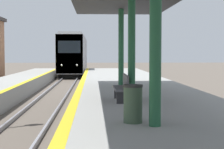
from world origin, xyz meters
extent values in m
cube|color=black|center=(0.00, 43.77, 0.28)|extent=(2.26, 16.97, 0.55)
cube|color=#99999E|center=(0.00, 43.77, 2.48)|extent=(2.66, 18.85, 3.87)
cube|color=yellow|center=(0.00, 34.42, 2.48)|extent=(2.60, 0.16, 3.79)
cube|color=black|center=(0.00, 34.36, 3.16)|extent=(2.13, 0.06, 1.16)
cube|color=gray|center=(0.00, 43.77, 4.54)|extent=(2.26, 17.91, 0.24)
sphere|color=white|center=(-0.73, 34.36, 1.42)|extent=(0.18, 0.18, 0.18)
sphere|color=white|center=(0.73, 34.36, 1.42)|extent=(0.18, 0.18, 0.18)
cylinder|color=#1E5133|center=(3.70, 6.90, 2.83)|extent=(0.27, 0.27, 3.88)
cylinder|color=#1E5133|center=(3.70, 12.14, 2.83)|extent=(0.27, 0.27, 3.88)
cylinder|color=#1E5133|center=(3.70, 17.39, 2.83)|extent=(0.27, 0.27, 3.88)
cylinder|color=#384C38|center=(3.24, 7.34, 1.32)|extent=(0.45, 0.45, 0.85)
cylinder|color=#262626|center=(3.24, 7.34, 1.77)|extent=(0.47, 0.47, 0.06)
cube|color=#4C4C51|center=(3.23, 11.45, 1.33)|extent=(0.44, 1.80, 0.08)
cube|color=#4C4C51|center=(3.42, 11.45, 1.59)|extent=(0.06, 1.80, 0.44)
cube|color=#262628|center=(3.23, 10.73, 1.09)|extent=(0.35, 0.08, 0.40)
cube|color=#262628|center=(3.23, 12.17, 1.09)|extent=(0.35, 0.08, 0.40)
camera|label=1|loc=(2.31, -1.48, 2.55)|focal=60.00mm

